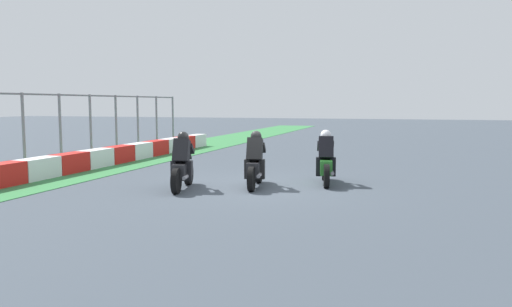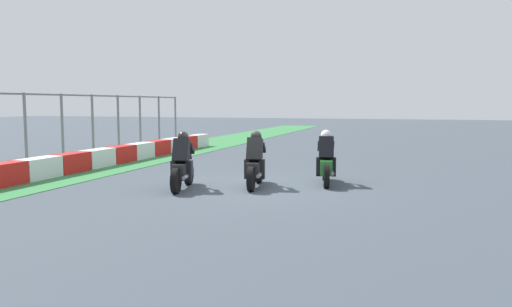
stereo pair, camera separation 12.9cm
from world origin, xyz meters
The scene contains 7 objects.
ground_plane centered at (0.00, 0.00, 0.00)m, with size 120.00×120.00×0.00m, color #3E4751.
grass_verge centered at (0.00, 6.71, 0.01)m, with size 72.00×3.62×0.02m, color #367D43.
track_barrier centered at (0.00, 6.52, 0.32)m, with size 22.86×0.60×0.64m.
perimeter_fence centered at (0.00, 8.44, 1.54)m, with size 24.14×0.10×2.60m.
rider_lane_a centered at (0.99, -1.74, 0.62)m, with size 2.03×0.64×1.51m.
rider_lane_b centered at (-0.08, -0.02, 0.62)m, with size 2.04×0.60×1.51m.
rider_lane_c centered at (-0.96, 1.71, 0.62)m, with size 2.02×0.65×1.51m.
Camera 1 is at (-12.77, -3.93, 2.25)m, focal length 35.02 mm.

